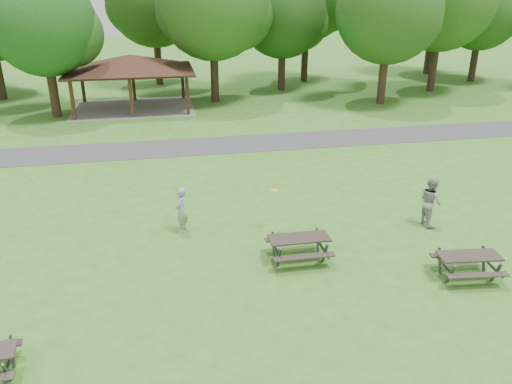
% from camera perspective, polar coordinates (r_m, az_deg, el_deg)
% --- Properties ---
extents(ground, '(160.00, 160.00, 0.00)m').
position_cam_1_polar(ground, '(15.10, -0.80, -10.67)').
color(ground, '#377321').
rests_on(ground, ground).
extents(asphalt_path, '(120.00, 3.20, 0.02)m').
position_cam_1_polar(asphalt_path, '(27.76, -6.05, 5.25)').
color(asphalt_path, '#3F3F41').
rests_on(asphalt_path, ground).
extents(pavilion, '(8.60, 7.01, 3.76)m').
position_cam_1_polar(pavilion, '(36.82, -14.21, 13.92)').
color(pavilion, '#3C1F15').
rests_on(pavilion, ground).
extents(tree_row_d, '(6.93, 6.60, 9.27)m').
position_cam_1_polar(tree_row_d, '(35.65, -22.99, 17.00)').
color(tree_row_d, black).
rests_on(tree_row_d, ground).
extents(tree_row_e, '(8.40, 8.00, 11.02)m').
position_cam_1_polar(tree_row_e, '(37.70, -4.85, 20.38)').
color(tree_row_e, black).
rests_on(tree_row_e, ground).
extents(tree_row_f, '(7.35, 7.00, 9.55)m').
position_cam_1_polar(tree_row_f, '(42.28, 3.18, 19.40)').
color(tree_row_f, black).
rests_on(tree_row_f, ground).
extents(tree_row_g, '(7.77, 7.40, 10.25)m').
position_cam_1_polar(tree_row_g, '(38.15, 15.05, 19.08)').
color(tree_row_g, '#321F16').
rests_on(tree_row_g, ground).
extents(tree_row_h, '(8.61, 8.20, 11.37)m').
position_cam_1_polar(tree_row_h, '(44.03, 20.60, 19.77)').
color(tree_row_h, '#2F1F15').
rests_on(tree_row_h, ground).
extents(tree_row_i, '(7.14, 6.80, 9.52)m').
position_cam_1_polar(tree_row_i, '(50.23, 24.47, 18.15)').
color(tree_row_i, black).
rests_on(tree_row_i, ground).
extents(tree_deep_b, '(8.40, 8.00, 11.13)m').
position_cam_1_polar(tree_deep_b, '(45.45, -11.47, 20.57)').
color(tree_deep_b, '#2F1E15').
rests_on(tree_deep_b, ground).
extents(picnic_table_middle, '(1.96, 1.60, 0.85)m').
position_cam_1_polar(picnic_table_middle, '(16.14, 4.94, -5.79)').
color(picnic_table_middle, '#2C241F').
rests_on(picnic_table_middle, ground).
extents(picnic_table_far, '(1.99, 1.67, 0.80)m').
position_cam_1_polar(picnic_table_far, '(16.50, 23.13, -7.20)').
color(picnic_table_far, '#2D2620').
rests_on(picnic_table_far, ground).
extents(frisbee_in_flight, '(0.33, 0.33, 0.02)m').
position_cam_1_polar(frisbee_in_flight, '(17.70, 2.15, 0.18)').
color(frisbee_in_flight, yellow).
rests_on(frisbee_in_flight, ground).
extents(frisbee_thrower, '(0.59, 0.72, 1.70)m').
position_cam_1_polar(frisbee_thrower, '(17.97, -8.54, -2.06)').
color(frisbee_thrower, '#98989B').
rests_on(frisbee_thrower, ground).
extents(frisbee_catcher, '(0.73, 0.92, 1.87)m').
position_cam_1_polar(frisbee_catcher, '(19.34, 19.32, -1.02)').
color(frisbee_catcher, '#98989A').
rests_on(frisbee_catcher, ground).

